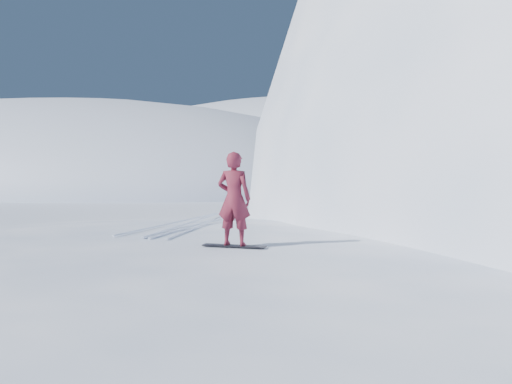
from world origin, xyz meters
TOP-DOWN VIEW (x-y plane):
  - ground at (0.00, 0.00)m, footprint 400.00×400.00m
  - near_ridge at (1.00, 3.00)m, footprint 36.00×28.00m
  - far_ridge_a at (-70.00, 60.00)m, footprint 120.00×70.00m
  - far_ridge_c at (-40.00, 110.00)m, footprint 140.00×90.00m
  - wind_bumps at (-0.56, 2.12)m, footprint 16.00×14.40m
  - snowboard at (1.48, 1.70)m, footprint 1.39×0.52m
  - snowboarder at (1.48, 1.70)m, footprint 0.80×0.61m
  - board_tracks at (-1.72, 4.76)m, footprint 2.32×5.96m

SIDE VIEW (x-z plane):
  - ground at x=0.00m, z-range 0.00..0.00m
  - near_ridge at x=1.00m, z-range -2.40..2.40m
  - far_ridge_a at x=-70.00m, z-range -14.00..14.00m
  - far_ridge_c at x=-40.00m, z-range -18.00..18.00m
  - wind_bumps at x=-0.56m, z-range -0.50..0.50m
  - snowboard at x=1.48m, z-range 2.40..2.42m
  - board_tracks at x=-1.72m, z-range 2.40..2.44m
  - snowboarder at x=1.48m, z-range 2.42..4.40m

